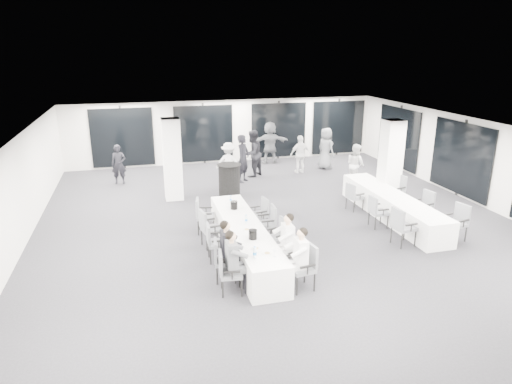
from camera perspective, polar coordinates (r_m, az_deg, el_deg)
The scene contains 43 objects.
room at distance 14.55m, azimuth 4.92°, elevation 3.03°, with size 14.04×16.04×2.84m.
column_left at distance 15.79m, azimuth -10.43°, elevation 4.03°, with size 0.60×0.60×2.80m, color white.
column_right at distance 15.86m, azimuth 16.44°, elevation 3.65°, with size 0.60×0.60×2.80m, color white.
banquet_table_main at distance 11.69m, azimuth -1.39°, elevation -5.93°, with size 0.90×5.00×0.75m, color silver.
banquet_table_side at distance 14.61m, azimuth 16.60°, elevation -1.75°, with size 0.90×5.00×0.75m, color silver.
cocktail_table at distance 15.94m, azimuth -3.36°, elevation 1.44°, with size 0.85×0.85×1.18m.
chair_main_left_near at distance 9.83m, azimuth -3.62°, elevation -9.72°, with size 0.53×0.58×0.95m.
chair_main_left_second at distance 10.34m, azimuth -4.28°, elevation -8.19°, with size 0.56×0.60×0.97m.
chair_main_left_mid at distance 11.26m, azimuth -5.26°, elevation -6.01°, with size 0.51×0.56×0.96m.
chair_main_left_fourth at distance 12.01m, azimuth -5.97°, elevation -4.30°, with size 0.59×0.63×1.02m.
chair_main_left_far at distance 12.96m, azimuth -6.69°, elevation -2.69°, with size 0.59×0.63×1.00m.
chair_main_right_near at distance 10.03m, azimuth 6.15°, elevation -8.93°, with size 0.59×0.63×1.02m.
chair_main_right_second at distance 10.81m, azimuth 4.38°, elevation -7.36°, with size 0.53×0.55×0.86m.
chair_main_right_mid at distance 11.55m, azimuth 2.99°, elevation -5.32°, with size 0.58×0.60×0.95m.
chair_main_right_fourth at distance 12.44m, azimuth 1.60°, elevation -3.58°, with size 0.50×0.56×0.95m.
chair_main_right_far at distance 13.15m, azimuth 0.61°, elevation -2.46°, with size 0.53×0.56×0.92m.
chair_side_left_near at distance 12.64m, azimuth 17.74°, elevation -3.88°, with size 0.58×0.63×1.04m.
chair_side_left_mid at distance 13.72m, azimuth 14.82°, elevation -2.15°, with size 0.48×0.53×0.94m.
chair_side_left_far at distance 14.97m, azimuth 12.06°, elevation -0.37°, with size 0.55×0.58×0.90m.
chair_side_right_near at distance 13.54m, azimuth 23.91°, elevation -3.21°, with size 0.60×0.64×1.01m.
chair_side_right_mid at distance 14.64m, azimuth 20.37°, elevation -1.43°, with size 0.56×0.59×0.94m.
chair_side_right_far at distance 15.87m, azimuth 17.22°, elevation 0.48°, with size 0.61×0.64×1.00m.
seated_guest_a at distance 9.72m, azimuth -2.68°, elevation -8.21°, with size 0.50×0.38×1.44m.
seated_guest_b at distance 10.24m, azimuth -3.38°, elevation -6.82°, with size 0.50×0.38×1.44m.
seated_guest_c at distance 9.86m, azimuth 5.29°, elevation -7.88°, with size 0.50×0.38×1.44m.
seated_guest_d at distance 10.62m, azimuth 3.66°, elevation -5.91°, with size 0.50×0.38×1.44m.
standing_guest_a at distance 17.65m, azimuth -1.61°, elevation 4.59°, with size 0.77×0.62×2.10m, color black.
standing_guest_b at distance 18.40m, azimuth -0.45°, elevation 5.21°, with size 1.03×0.63×2.15m, color black.
standing_guest_c at distance 17.68m, azimuth -3.43°, elevation 4.03°, with size 1.14×0.58×1.76m, color silver.
standing_guest_d at distance 19.08m, azimuth 5.57°, elevation 5.03°, with size 1.05×0.59×1.79m, color silver.
standing_guest_e at distance 19.84m, azimuth 8.74°, elevation 5.73°, with size 0.97×0.59×2.00m, color #53575B.
standing_guest_f at distance 20.55m, azimuth 1.74°, elevation 6.54°, with size 1.97×0.76×2.15m, color #53575B.
standing_guest_g at distance 18.21m, azimuth -16.81°, elevation 3.62°, with size 0.63×0.51×1.72m, color black.
standing_guest_h at distance 17.73m, azimuth 12.35°, elevation 3.72°, with size 0.86×0.53×1.79m, color silver.
ice_bucket_near at distance 10.73m, azimuth -0.40°, elevation -5.32°, with size 0.20×0.20×0.23m, color black.
ice_bucket_far at distance 12.67m, azimuth -2.77°, elevation -1.65°, with size 0.20×0.20×0.22m, color black.
water_bottle_a at distance 9.81m, azimuth -0.16°, elevation -7.56°, with size 0.08×0.08×0.25m, color silver.
water_bottle_b at distance 11.66m, azimuth -1.23°, elevation -3.42°, with size 0.07×0.07×0.22m, color silver.
water_bottle_c at distance 13.24m, azimuth -3.18°, elevation -0.87°, with size 0.06×0.06×0.19m, color silver.
plate_a at distance 10.26m, azimuth -0.06°, elevation -7.06°, with size 0.22×0.22×0.03m.
plate_b at distance 10.04m, azimuth 1.40°, elevation -7.65°, with size 0.20×0.20×0.03m.
plate_c at distance 11.28m, azimuth -1.17°, elevation -4.70°, with size 0.19×0.19×0.03m.
wine_glass at distance 9.85m, azimuth 2.36°, elevation -7.34°, with size 0.07×0.07×0.19m.
Camera 1 is at (-3.92, -12.12, 5.07)m, focal length 32.00 mm.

